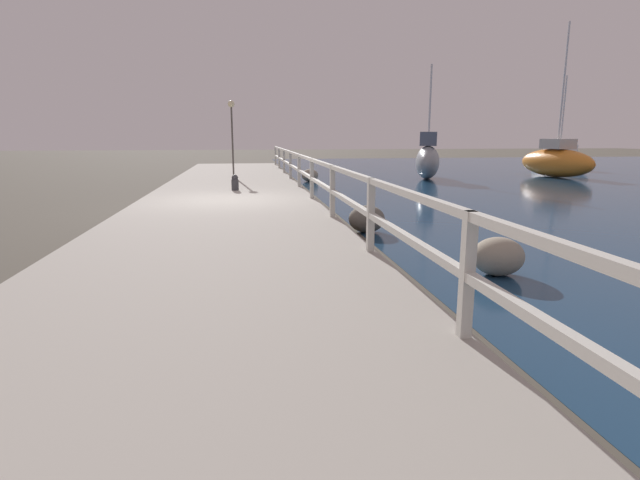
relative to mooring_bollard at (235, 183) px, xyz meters
The scene contains 12 objects.
ground_plane 2.39m from the mooring_bollard, 93.64° to the right, with size 120.00×120.00×0.00m, color #4C473D.
dock_walkway 2.37m from the mooring_bollard, 93.64° to the right, with size 4.72×36.00×0.29m.
railing 3.18m from the mooring_bollard, 47.81° to the right, with size 0.10×32.50×1.08m.
boulder_downstream 10.12m from the mooring_bollard, 67.63° to the right, with size 0.74×0.66×0.55m.
boulder_far_strip 6.80m from the mooring_bollard, 62.39° to the left, with size 0.45×0.41×0.34m.
boulder_upstream 6.63m from the mooring_bollard, 61.96° to the left, with size 0.73×0.66×0.55m.
boulder_near_dock 6.55m from the mooring_bollard, 64.96° to the right, with size 0.75×0.67×0.56m.
mooring_bollard is the anchor object (origin of this frame).
dock_lamp 5.59m from the mooring_bollard, 91.65° to the left, with size 0.27×0.27×3.06m.
sailboat_orange 16.54m from the mooring_bollard, 23.26° to the left, with size 2.28×4.57×7.07m.
sailboat_white 22.59m from the mooring_bollard, 32.43° to the left, with size 1.46×5.76×5.39m.
sailboat_gray 10.83m from the mooring_bollard, 36.70° to the left, with size 2.34×3.82×5.08m.
Camera 1 is at (0.47, -13.47, 1.96)m, focal length 28.00 mm.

